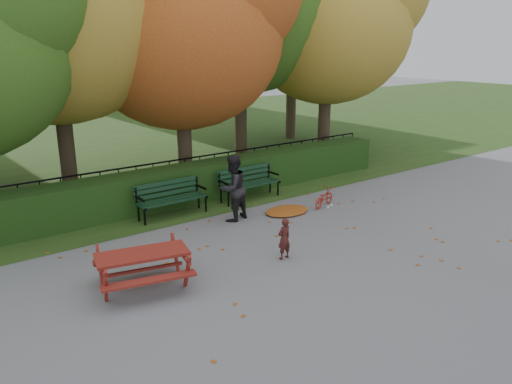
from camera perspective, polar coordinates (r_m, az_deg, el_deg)
ground at (r=10.72m, az=5.90°, el=-6.61°), size 90.00×90.00×0.00m
grass_strip at (r=22.65m, az=-18.71°, el=5.16°), size 90.00×90.00×0.00m
building_right at (r=38.20m, az=-14.65°, el=18.98°), size 9.00×6.00×12.00m
hedge at (r=14.01m, az=-6.49°, el=1.20°), size 13.00×0.90×1.00m
iron_fence at (r=14.67m, az=-8.07°, el=2.01°), size 14.00×0.04×1.02m
tree_c at (r=15.18m, az=-7.12°, el=18.90°), size 6.30×6.00×8.00m
tree_e at (r=18.55m, az=9.55°, el=19.21°), size 6.09×5.80×8.16m
tree_g at (r=22.70m, az=5.33°, el=19.63°), size 6.30×6.00×8.55m
bench_left at (r=12.74m, az=-9.73°, el=-0.44°), size 1.80×0.57×0.88m
bench_right at (r=13.92m, az=-0.92°, el=1.30°), size 1.80×0.57×0.88m
picnic_table at (r=9.13m, az=-12.84°, el=-7.65°), size 1.85×1.62×0.78m
leaf_pile at (r=12.95m, az=3.55°, el=-2.15°), size 1.39×1.10×0.09m
leaf_scatter at (r=10.93m, az=4.84°, el=-6.09°), size 9.00×5.70×0.01m
child at (r=10.12m, az=3.23°, el=-5.34°), size 0.33×0.23×0.87m
adult at (r=12.16m, az=-2.68°, el=0.47°), size 0.94×0.81×1.65m
bicycle at (r=13.47m, az=7.76°, el=-0.63°), size 0.98×0.61×0.49m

